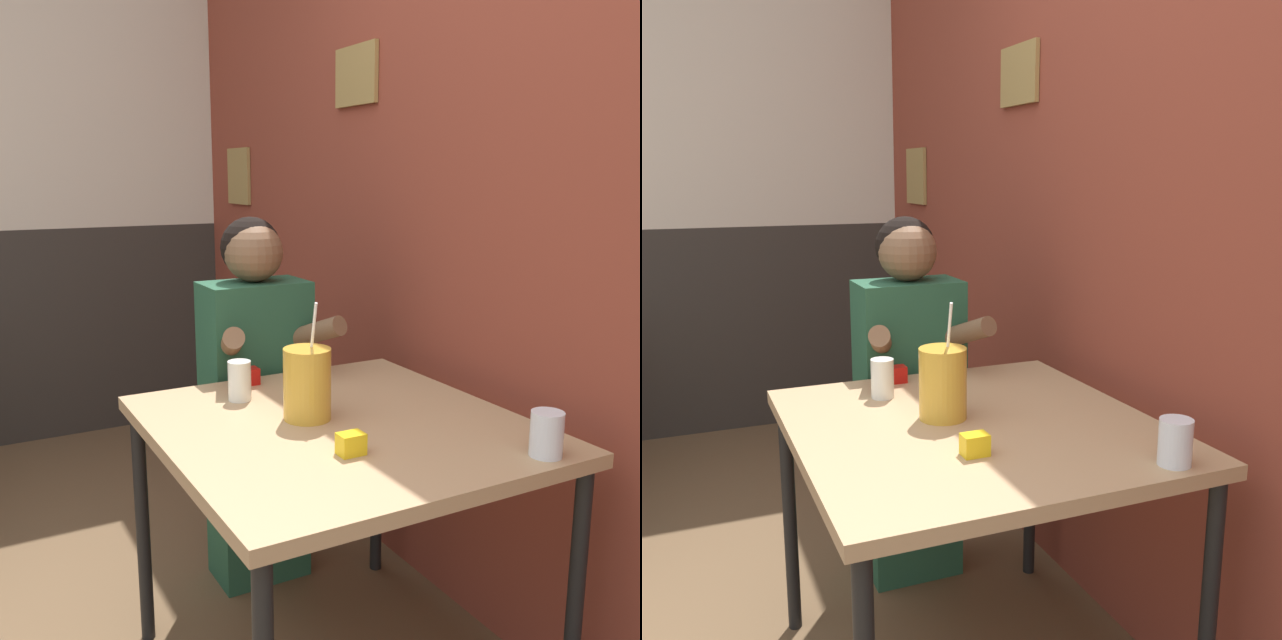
# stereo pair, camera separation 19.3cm
# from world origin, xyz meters

# --- Properties ---
(brick_wall_right) EXTENTS (0.08, 4.67, 2.70)m
(brick_wall_right) POSITION_xyz_m (1.31, 1.33, 1.35)
(brick_wall_right) COLOR brown
(brick_wall_right) RESTS_ON ground_plane
(back_wall) EXTENTS (5.56, 0.09, 2.70)m
(back_wall) POSITION_xyz_m (-0.02, 2.69, 1.36)
(back_wall) COLOR beige
(back_wall) RESTS_ON ground_plane
(main_table) EXTENTS (0.89, 0.95, 0.76)m
(main_table) POSITION_xyz_m (0.75, 0.34, 0.69)
(main_table) COLOR tan
(main_table) RESTS_ON ground_plane
(person_seated) EXTENTS (0.42, 0.40, 1.24)m
(person_seated) POSITION_xyz_m (0.79, 0.95, 0.64)
(person_seated) COLOR #235138
(person_seated) RESTS_ON ground_plane
(cocktail_pitcher) EXTENTS (0.12, 0.12, 0.31)m
(cocktail_pitcher) POSITION_xyz_m (0.70, 0.40, 0.85)
(cocktail_pitcher) COLOR gold
(cocktail_pitcher) RESTS_ON main_table
(glass_near_pitcher) EXTENTS (0.07, 0.07, 0.10)m
(glass_near_pitcher) POSITION_xyz_m (1.05, -0.07, 0.81)
(glass_near_pitcher) COLOR silver
(glass_near_pitcher) RESTS_ON main_table
(glass_center) EXTENTS (0.06, 0.06, 0.11)m
(glass_center) POSITION_xyz_m (0.60, 0.63, 0.81)
(glass_center) COLOR silver
(glass_center) RESTS_ON main_table
(condiment_ketchup) EXTENTS (0.06, 0.04, 0.05)m
(condiment_ketchup) POSITION_xyz_m (0.68, 0.76, 0.78)
(condiment_ketchup) COLOR #B7140F
(condiment_ketchup) RESTS_ON main_table
(condiment_mustard) EXTENTS (0.06, 0.04, 0.05)m
(condiment_mustard) POSITION_xyz_m (0.67, 0.14, 0.78)
(condiment_mustard) COLOR yellow
(condiment_mustard) RESTS_ON main_table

